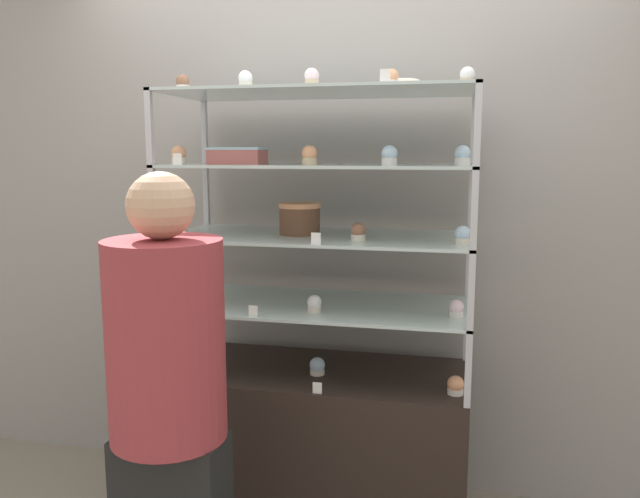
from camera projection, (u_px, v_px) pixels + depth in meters
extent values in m
cube|color=gray|center=(339.00, 220.00, 2.98)|extent=(8.00, 0.05, 2.60)
cube|color=black|center=(320.00, 447.00, 2.72)|extent=(1.24, 0.56, 0.70)
cube|color=#B7B7BC|center=(210.00, 313.00, 3.03)|extent=(0.02, 0.02, 0.29)
cube|color=#B7B7BC|center=(466.00, 328.00, 2.77)|extent=(0.02, 0.02, 0.29)
cube|color=#B7B7BC|center=(159.00, 347.00, 2.51)|extent=(0.02, 0.02, 0.29)
cube|color=#B7B7BC|center=(468.00, 369.00, 2.26)|extent=(0.02, 0.02, 0.29)
cube|color=#B2C6C1|center=(320.00, 305.00, 2.62)|extent=(1.24, 0.56, 0.01)
cube|color=#B7B7BC|center=(208.00, 254.00, 2.99)|extent=(0.02, 0.02, 0.29)
cube|color=#B7B7BC|center=(469.00, 264.00, 2.73)|extent=(0.02, 0.02, 0.29)
cube|color=#B7B7BC|center=(156.00, 276.00, 2.47)|extent=(0.02, 0.02, 0.29)
cube|color=#B7B7BC|center=(471.00, 290.00, 2.21)|extent=(0.02, 0.02, 0.29)
cube|color=#B2C6C1|center=(320.00, 237.00, 2.58)|extent=(1.24, 0.56, 0.01)
cube|color=#B7B7BC|center=(206.00, 194.00, 2.94)|extent=(0.02, 0.02, 0.29)
cube|color=#B7B7BC|center=(471.00, 198.00, 2.68)|extent=(0.02, 0.02, 0.29)
cube|color=#B7B7BC|center=(153.00, 203.00, 2.42)|extent=(0.02, 0.02, 0.29)
cube|color=#B7B7BC|center=(474.00, 209.00, 2.17)|extent=(0.02, 0.02, 0.29)
cube|color=#B2C6C1|center=(320.00, 166.00, 2.53)|extent=(1.24, 0.56, 0.01)
cube|color=#B7B7BC|center=(204.00, 131.00, 2.89)|extent=(0.02, 0.02, 0.29)
cube|color=#B7B7BC|center=(474.00, 129.00, 2.64)|extent=(0.02, 0.02, 0.29)
cube|color=#B7B7BC|center=(149.00, 126.00, 2.38)|extent=(0.02, 0.02, 0.29)
cube|color=#B7B7BC|center=(478.00, 123.00, 2.12)|extent=(0.02, 0.02, 0.29)
cube|color=#B2C6C1|center=(320.00, 92.00, 2.49)|extent=(1.24, 0.56, 0.01)
cylinder|color=brown|center=(300.00, 221.00, 2.60)|extent=(0.17, 0.17, 0.11)
cylinder|color=#E5996B|center=(300.00, 205.00, 2.59)|extent=(0.18, 0.18, 0.02)
cube|color=#C66660|center=(237.00, 157.00, 2.57)|extent=(0.22, 0.14, 0.06)
cube|color=silver|center=(237.00, 149.00, 2.57)|extent=(0.22, 0.15, 0.01)
cylinder|color=white|center=(190.00, 365.00, 2.70)|extent=(0.06, 0.06, 0.02)
sphere|color=#F4EAB2|center=(190.00, 358.00, 2.69)|extent=(0.06, 0.06, 0.06)
cylinder|color=beige|center=(318.00, 372.00, 2.61)|extent=(0.06, 0.06, 0.02)
sphere|color=silver|center=(318.00, 365.00, 2.61)|extent=(0.06, 0.06, 0.06)
cylinder|color=white|center=(455.00, 391.00, 2.40)|extent=(0.06, 0.06, 0.02)
sphere|color=#E5996B|center=(456.00, 384.00, 2.39)|extent=(0.06, 0.06, 0.06)
cube|color=white|center=(317.00, 388.00, 2.40)|extent=(0.04, 0.00, 0.04)
cylinder|color=#CCB28C|center=(183.00, 300.00, 2.63)|extent=(0.06, 0.06, 0.02)
sphere|color=#E5996B|center=(183.00, 294.00, 2.63)|extent=(0.06, 0.06, 0.06)
cylinder|color=beige|center=(314.00, 309.00, 2.49)|extent=(0.06, 0.06, 0.02)
sphere|color=white|center=(314.00, 302.00, 2.48)|extent=(0.06, 0.06, 0.06)
cylinder|color=white|center=(456.00, 314.00, 2.41)|extent=(0.06, 0.06, 0.02)
sphere|color=silver|center=(456.00, 307.00, 2.40)|extent=(0.06, 0.06, 0.06)
cube|color=white|center=(253.00, 311.00, 2.41)|extent=(0.04, 0.00, 0.04)
cylinder|color=beige|center=(181.00, 232.00, 2.57)|extent=(0.06, 0.06, 0.02)
sphere|color=#F4EAB2|center=(181.00, 225.00, 2.57)|extent=(0.06, 0.06, 0.06)
cylinder|color=beige|center=(358.00, 237.00, 2.42)|extent=(0.06, 0.06, 0.02)
sphere|color=#8C5B42|center=(358.00, 230.00, 2.41)|extent=(0.06, 0.06, 0.06)
cylinder|color=beige|center=(463.00, 241.00, 2.32)|extent=(0.06, 0.06, 0.02)
sphere|color=silver|center=(463.00, 234.00, 2.31)|extent=(0.06, 0.06, 0.06)
cube|color=white|center=(316.00, 239.00, 2.31)|extent=(0.04, 0.00, 0.04)
cylinder|color=beige|center=(179.00, 161.00, 2.51)|extent=(0.06, 0.06, 0.03)
sphere|color=#E5996B|center=(179.00, 153.00, 2.51)|extent=(0.06, 0.06, 0.06)
cylinder|color=#CCB28C|center=(310.00, 161.00, 2.40)|extent=(0.06, 0.06, 0.03)
sphere|color=#E5996B|center=(310.00, 153.00, 2.39)|extent=(0.06, 0.06, 0.06)
cylinder|color=white|center=(389.00, 161.00, 2.35)|extent=(0.06, 0.06, 0.03)
sphere|color=silver|center=(389.00, 153.00, 2.34)|extent=(0.06, 0.06, 0.06)
cylinder|color=white|center=(462.00, 161.00, 2.35)|extent=(0.06, 0.06, 0.03)
sphere|color=silver|center=(463.00, 153.00, 2.35)|extent=(0.06, 0.06, 0.06)
cube|color=white|center=(177.00, 159.00, 2.38)|extent=(0.04, 0.00, 0.04)
cylinder|color=white|center=(183.00, 88.00, 2.53)|extent=(0.05, 0.05, 0.03)
sphere|color=#8C5B42|center=(183.00, 81.00, 2.53)|extent=(0.06, 0.06, 0.06)
cylinder|color=beige|center=(246.00, 85.00, 2.42)|extent=(0.05, 0.05, 0.03)
sphere|color=white|center=(245.00, 78.00, 2.41)|extent=(0.06, 0.06, 0.06)
cylinder|color=#CCB28C|center=(312.00, 83.00, 2.35)|extent=(0.05, 0.05, 0.03)
sphere|color=silver|center=(312.00, 76.00, 2.34)|extent=(0.06, 0.06, 0.06)
cylinder|color=white|center=(391.00, 84.00, 2.36)|extent=(0.05, 0.05, 0.03)
sphere|color=#E5996B|center=(391.00, 76.00, 2.36)|extent=(0.06, 0.06, 0.06)
cylinder|color=#CCB28C|center=(467.00, 82.00, 2.30)|extent=(0.05, 0.05, 0.03)
sphere|color=white|center=(467.00, 74.00, 2.30)|extent=(0.06, 0.06, 0.06)
cube|color=white|center=(385.00, 75.00, 2.17)|extent=(0.04, 0.00, 0.04)
torus|color=#EFE5CC|center=(403.00, 85.00, 2.46)|extent=(0.15, 0.15, 0.04)
cylinder|color=#993338|center=(166.00, 340.00, 1.94)|extent=(0.37, 0.37, 0.63)
sphere|color=tan|center=(161.00, 206.00, 1.87)|extent=(0.21, 0.21, 0.21)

